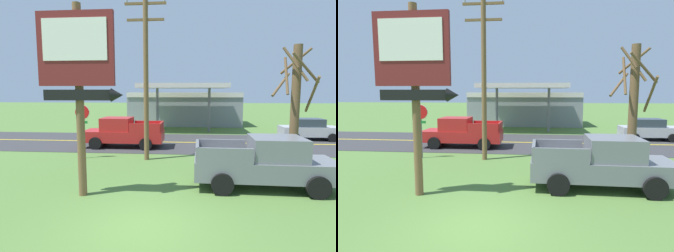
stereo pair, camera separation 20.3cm
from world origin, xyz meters
TOP-DOWN VIEW (x-y plane):
  - ground_plane at (0.00, 0.00)m, footprint 180.00×180.00m
  - road_asphalt at (0.00, 13.00)m, footprint 140.00×8.00m
  - road_centre_line at (0.00, 13.00)m, footprint 126.00×0.20m
  - motel_sign at (-2.46, 2.10)m, footprint 2.84×0.54m
  - stop_sign at (-4.64, 7.65)m, footprint 0.80×0.08m
  - utility_pole at (-1.13, 7.67)m, footprint 2.14×0.26m
  - bare_tree at (6.04, 6.37)m, footprint 1.95×1.95m
  - gas_station at (0.43, 24.65)m, footprint 12.00×11.50m
  - pickup_grey_parked_on_lawn at (4.09, 3.59)m, footprint 5.24×2.32m
  - pickup_red_on_road at (-3.25, 11.00)m, footprint 5.20×2.24m
  - car_silver_near_lane at (10.15, 15.00)m, footprint 4.20×2.00m

SIDE VIEW (x-z plane):
  - ground_plane at x=0.00m, z-range 0.00..0.00m
  - road_asphalt at x=0.00m, z-range 0.00..0.02m
  - road_centre_line at x=0.00m, z-range 0.02..0.03m
  - car_silver_near_lane at x=10.15m, z-range 0.01..1.65m
  - pickup_grey_parked_on_lawn at x=4.09m, z-range -0.02..1.94m
  - pickup_red_on_road at x=-3.25m, z-range -0.02..1.94m
  - gas_station at x=0.43m, z-range -0.26..4.14m
  - stop_sign at x=-4.64m, z-range 0.55..3.50m
  - bare_tree at x=6.04m, z-range 0.22..5.99m
  - motel_sign at x=-2.46m, z-range 1.12..7.65m
  - utility_pole at x=-1.13m, z-range 0.33..8.93m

